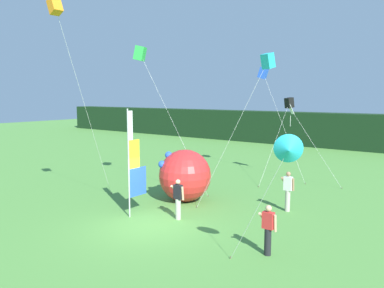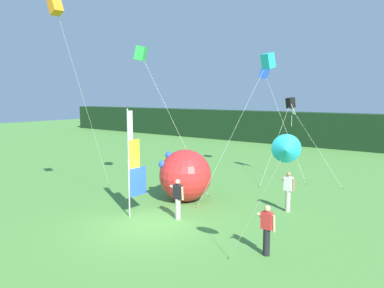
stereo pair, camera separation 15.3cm
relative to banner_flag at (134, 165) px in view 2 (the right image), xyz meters
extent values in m
plane|color=#518E3D|center=(1.39, -0.63, -2.17)|extent=(120.00, 120.00, 0.00)
cube|color=black|center=(1.39, 26.46, -0.48)|extent=(80.00, 2.40, 3.36)
cylinder|color=#B7B7BC|center=(0.00, -0.29, 0.09)|extent=(0.06, 0.06, 4.52)
cube|color=blue|center=(0.00, 0.22, -0.75)|extent=(0.02, 0.97, 1.21)
cube|color=yellow|center=(0.00, 0.04, 0.46)|extent=(0.02, 0.60, 1.21)
cube|color=white|center=(0.00, -0.15, 1.66)|extent=(0.02, 0.23, 1.21)
cylinder|color=#B7B2A3|center=(1.80, 0.70, -1.73)|extent=(0.22, 0.22, 0.86)
cube|color=black|center=(1.80, 0.70, -1.01)|extent=(0.36, 0.20, 0.58)
sphere|color=tan|center=(1.80, 0.70, -0.60)|extent=(0.20, 0.20, 0.20)
cylinder|color=tan|center=(1.57, 0.76, -0.95)|extent=(0.09, 0.48, 0.42)
cylinder|color=tan|center=(2.03, 0.71, -1.04)|extent=(0.09, 0.14, 0.56)
cylinder|color=#B7B2A3|center=(4.94, 4.43, -1.70)|extent=(0.22, 0.22, 0.94)
cube|color=white|center=(4.94, 4.43, -0.92)|extent=(0.36, 0.20, 0.61)
sphere|color=#A37556|center=(4.94, 4.43, -0.50)|extent=(0.20, 0.20, 0.20)
cylinder|color=#A37556|center=(4.71, 4.50, -0.85)|extent=(0.09, 0.48, 0.42)
cylinder|color=#A37556|center=(5.17, 4.44, -0.94)|extent=(0.09, 0.14, 0.56)
cylinder|color=black|center=(6.27, -0.29, -1.73)|extent=(0.22, 0.22, 0.87)
cube|color=red|center=(6.27, -0.29, -1.02)|extent=(0.36, 0.20, 0.54)
sphere|color=tan|center=(6.27, -0.29, -0.63)|extent=(0.20, 0.20, 0.20)
cylinder|color=tan|center=(6.04, -0.23, -0.98)|extent=(0.09, 0.48, 0.42)
cylinder|color=tan|center=(6.50, -0.29, -1.08)|extent=(0.09, 0.14, 0.56)
sphere|color=red|center=(0.36, 3.00, -0.92)|extent=(2.49, 2.49, 2.49)
sphere|color=blue|center=(-0.59, 3.46, -0.25)|extent=(0.35, 0.35, 0.35)
sphere|color=blue|center=(-0.32, 2.60, 0.05)|extent=(0.35, 0.35, 0.35)
sphere|color=blue|center=(-0.35, 2.15, -0.33)|extent=(0.35, 0.35, 0.35)
cylinder|color=brown|center=(5.72, 10.04, -2.13)|extent=(0.03, 0.03, 0.08)
cylinder|color=silver|center=(4.02, 10.44, -0.05)|extent=(3.41, 0.80, 4.25)
cube|color=white|center=(2.32, 10.83, 2.07)|extent=(0.56, 0.57, 0.63)
cylinder|color=white|center=(2.32, 10.83, 1.38)|extent=(0.02, 0.02, 0.70)
cylinder|color=brown|center=(3.75, 9.85, -2.13)|extent=(0.03, 0.03, 0.08)
cylinder|color=silver|center=(2.03, 10.47, 1.06)|extent=(3.46, 1.25, 6.46)
cube|color=blue|center=(0.31, 11.09, 4.29)|extent=(0.67, 0.51, 0.77)
cylinder|color=brown|center=(1.48, 2.42, -2.13)|extent=(0.03, 0.03, 0.08)
cylinder|color=silver|center=(2.83, 3.06, 1.07)|extent=(2.73, 1.29, 6.47)
cube|color=#23B2C6|center=(4.19, 3.70, 4.30)|extent=(0.52, 0.62, 0.69)
cylinder|color=brown|center=(-3.49, 1.73, -2.13)|extent=(0.03, 0.03, 0.08)
cylinder|color=silver|center=(-3.09, 0.06, 2.15)|extent=(0.82, 3.35, 8.64)
cube|color=orange|center=(-2.69, -1.61, 6.47)|extent=(0.66, 0.46, 0.74)
cylinder|color=brown|center=(5.48, -1.25, -2.13)|extent=(0.03, 0.03, 0.08)
cylinder|color=silver|center=(6.49, -1.54, -0.33)|extent=(2.02, 0.59, 3.68)
cone|color=#23B2C6|center=(7.49, -1.82, 1.51)|extent=(0.83, 0.63, 0.78)
cylinder|color=brown|center=(1.92, 7.61, -2.13)|extent=(0.03, 0.03, 0.08)
cylinder|color=silver|center=(2.08, 9.19, 0.14)|extent=(0.33, 3.16, 4.62)
cube|color=black|center=(2.24, 10.77, 2.44)|extent=(0.57, 0.62, 0.66)
cylinder|color=brown|center=(0.82, 4.30, -2.13)|extent=(0.03, 0.03, 0.08)
cylinder|color=silver|center=(-0.97, 3.78, 1.43)|extent=(3.59, 1.07, 7.19)
cube|color=green|center=(-2.76, 3.25, 5.02)|extent=(0.76, 0.68, 0.79)
camera|label=1|loc=(11.21, -10.83, 2.86)|focal=35.11mm
camera|label=2|loc=(11.33, -10.74, 2.86)|focal=35.11mm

